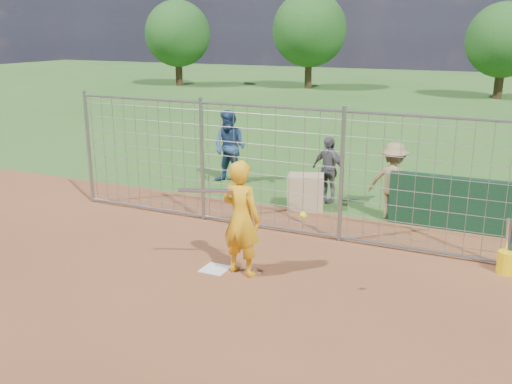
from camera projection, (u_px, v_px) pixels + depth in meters
The scene contains 13 objects.
ground at pixel (221, 265), 9.85m from camera, with size 100.00×100.00×0.00m, color #2D591E.
infield_dirt at pixel (108, 351), 7.24m from camera, with size 18.00×18.00×0.00m, color brown.
home_plate at pixel (215, 269), 9.67m from camera, with size 0.43×0.43×0.02m, color silver.
dugout_wall at pixel (455, 204), 11.45m from camera, with size 2.60×0.20×1.10m, color #11381E.
batter at pixel (241, 218), 9.26m from camera, with size 0.71×0.47×1.94m, color #F0A514.
bystander_a at pixel (230, 147), 14.85m from camera, with size 0.93×0.73×1.92m, color navy.
bystander_b at pixel (328, 169), 13.29m from camera, with size 0.91×0.38×1.55m, color #545358.
bystander_c at pixel (393, 181), 12.09m from camera, with size 1.07×0.61×1.65m, color olive.
equipment_bin at pixel (305, 192), 12.81m from camera, with size 0.80×0.55×0.80m, color tan.
equipment_in_play at pixel (227, 196), 8.88m from camera, with size 2.20×0.42×0.20m.
bucket_with_bats at pixel (508, 259), 9.48m from camera, with size 0.34×0.35×0.97m.
backstop_fence at pixel (268, 170), 11.24m from camera, with size 9.08×0.08×2.60m.
tree_line at pixel (507, 32), 32.03m from camera, with size 44.66×6.72×6.48m.
Camera 1 is at (4.42, -7.99, 3.95)m, focal length 40.00 mm.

